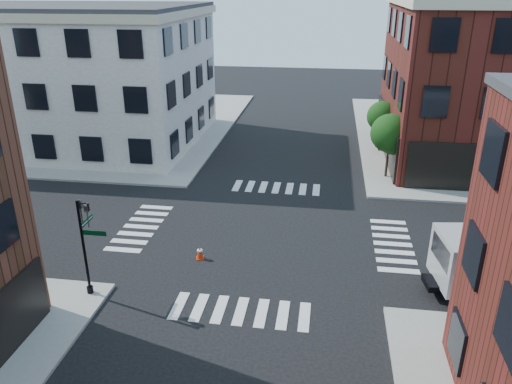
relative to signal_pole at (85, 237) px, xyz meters
name	(u,v)px	position (x,y,z in m)	size (l,w,h in m)	color
ground	(263,235)	(6.72, 6.68, -2.86)	(120.00, 120.00, 0.00)	black
sidewalk_nw	(81,123)	(-14.28, 27.68, -2.78)	(30.00, 30.00, 0.15)	gray
building_nw	(67,77)	(-12.28, 22.68, 2.64)	(22.00, 16.00, 11.00)	beige
tree_near	(391,135)	(14.28, 16.65, 0.30)	(2.69, 2.69, 4.49)	black
tree_far	(383,118)	(14.28, 22.65, 0.02)	(2.43, 2.43, 4.07)	black
signal_pole	(85,237)	(0.00, 0.00, 0.00)	(1.29, 1.24, 4.60)	black
traffic_cone	(200,252)	(3.94, 3.72, -2.51)	(0.49, 0.49, 0.71)	red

